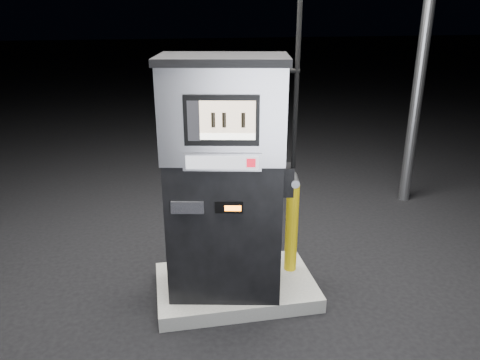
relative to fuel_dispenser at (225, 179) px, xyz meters
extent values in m
plane|color=black|center=(0.12, 0.10, -1.31)|extent=(80.00, 80.00, 0.00)
cube|color=slate|center=(0.12, 0.10, -1.24)|extent=(1.60, 1.00, 0.15)
cylinder|color=gray|center=(3.12, 2.10, 0.94)|extent=(0.16, 0.16, 4.50)
cube|color=black|center=(0.00, 0.00, -0.48)|extent=(1.15, 0.80, 1.38)
cube|color=silver|center=(0.00, 0.00, 0.62)|extent=(1.17, 0.83, 0.83)
cube|color=black|center=(0.00, 0.00, 1.07)|extent=(1.22, 0.88, 0.07)
cube|color=black|center=(-0.07, -0.31, 0.62)|extent=(0.61, 0.16, 0.42)
cube|color=#C2AB8D|center=(-0.02, -0.34, 0.65)|extent=(0.44, 0.10, 0.26)
cube|color=white|center=(-0.02, -0.34, 0.49)|extent=(0.44, 0.10, 0.06)
cube|color=silver|center=(-0.07, -0.31, 0.27)|extent=(0.65, 0.17, 0.15)
cube|color=#ADAFB5|center=(-0.07, -0.33, 0.27)|extent=(0.59, 0.13, 0.12)
cube|color=red|center=(0.16, -0.38, 0.27)|extent=(0.08, 0.02, 0.08)
cube|color=black|center=(-0.01, -0.32, -0.15)|extent=(0.24, 0.07, 0.10)
cube|color=orange|center=(0.02, -0.34, -0.15)|extent=(0.14, 0.03, 0.05)
cube|color=black|center=(-0.37, -0.25, -0.15)|extent=(0.29, 0.08, 0.11)
cube|color=black|center=(0.56, -0.11, -0.01)|extent=(0.15, 0.22, 0.27)
cylinder|color=gray|center=(0.63, -0.13, -0.01)|extent=(0.12, 0.25, 0.08)
cylinder|color=#E0BC0C|center=(-0.44, -0.08, -0.65)|extent=(0.18, 0.18, 1.03)
cylinder|color=#E0BC0C|center=(0.73, 0.22, -0.68)|extent=(0.16, 0.16, 0.97)
camera|label=1|loc=(-0.61, -3.97, 1.49)|focal=35.00mm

